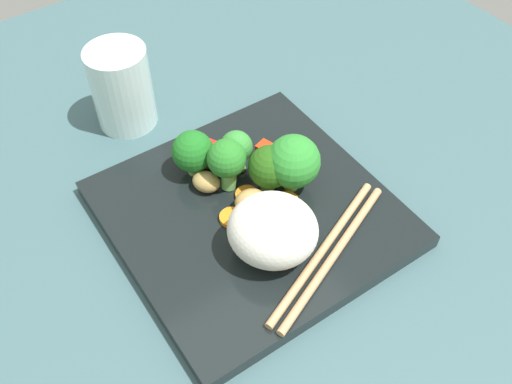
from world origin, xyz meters
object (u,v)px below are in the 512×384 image
Objects in this scene: square_plate at (251,214)px; carrot_slice_3 at (230,216)px; rice_mound at (273,230)px; broccoli_floret_4 at (225,161)px; chopstick_pair at (328,253)px; drinking_glass at (122,88)px.

square_plate is 10.96× the size of carrot_slice_3.
broccoli_floret_4 is at bearing -96.66° from rice_mound.
rice_mound is (1.40, 5.87, 4.37)cm from square_plate.
chopstick_pair is at bearing 139.25° from rice_mound.
carrot_slice_3 is at bearing 92.79° from drinking_glass.
carrot_slice_3 is at bearing -6.74° from square_plate.
drinking_glass reaches higher than rice_mound.
chopstick_pair is (-5.45, 9.93, 0.17)cm from carrot_slice_3.
broccoli_floret_4 is at bearing -87.44° from square_plate.
broccoli_floret_4 is at bearing 81.23° from chopstick_pair.
square_plate is 1.43× the size of chopstick_pair.
carrot_slice_3 is at bearing 97.37° from chopstick_pair.
rice_mound is at bearing 117.84° from chopstick_pair.
chopstick_pair is (-2.96, 9.63, 1.30)cm from square_plate.
broccoli_floret_4 is 0.60× the size of drinking_glass.
drinking_glass is (6.54, -32.22, 3.18)cm from chopstick_pair.
square_plate is 10.16cm from chopstick_pair.
rice_mound is 1.41× the size of broccoli_floret_4.
chopstick_pair is at bearing 107.07° from square_plate.
broccoli_floret_4 is 2.45× the size of carrot_slice_3.
chopstick_pair is 33.03cm from drinking_glass.
broccoli_floret_4 is at bearing -119.00° from carrot_slice_3.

